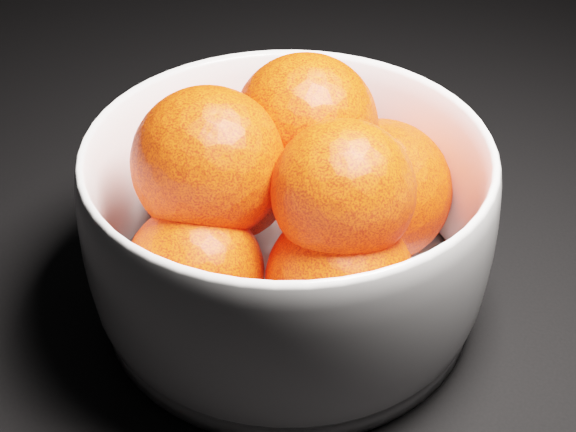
% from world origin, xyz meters
% --- Properties ---
extents(ground, '(3.00, 3.00, 0.00)m').
position_xyz_m(ground, '(0.00, 0.00, 0.00)').
color(ground, black).
rests_on(ground, ground).
extents(bowl, '(0.25, 0.25, 0.12)m').
position_xyz_m(bowl, '(0.25, -0.25, 0.06)').
color(bowl, silver).
rests_on(bowl, ground).
extents(orange_pile, '(0.20, 0.21, 0.15)m').
position_xyz_m(orange_pile, '(0.25, -0.24, 0.08)').
color(orange_pile, '#FF2905').
rests_on(orange_pile, bowl).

